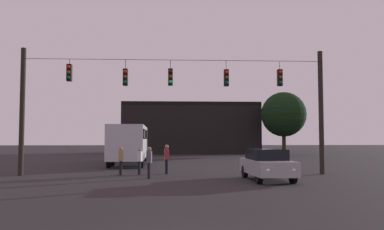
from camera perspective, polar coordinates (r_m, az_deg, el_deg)
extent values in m
plane|color=black|center=(31.52, -2.69, -7.15)|extent=(168.00, 168.00, 0.00)
cylinder|color=black|center=(23.62, -23.58, 0.51)|extent=(0.28, 0.28, 7.11)
cylinder|color=black|center=(23.70, 18.35, 0.39)|extent=(0.28, 0.28, 7.11)
cylinder|color=black|center=(22.49, -2.56, 8.03)|extent=(16.93, 0.02, 0.02)
cylinder|color=black|center=(23.20, -17.47, 7.43)|extent=(0.03, 0.03, 0.30)
cube|color=black|center=(23.09, -17.49, 5.91)|extent=(0.26, 0.32, 0.95)
sphere|color=red|center=(22.97, -17.60, 6.72)|extent=(0.20, 0.20, 0.20)
sphere|color=#5B3D0C|center=(22.92, -17.61, 5.98)|extent=(0.20, 0.20, 0.20)
sphere|color=#0C4219|center=(22.87, -17.62, 5.24)|extent=(0.20, 0.20, 0.20)
cylinder|color=black|center=(22.59, -9.69, 7.31)|extent=(0.03, 0.03, 0.53)
cube|color=black|center=(22.47, -9.71, 5.46)|extent=(0.26, 0.32, 0.95)
sphere|color=red|center=(22.34, -9.76, 6.29)|extent=(0.20, 0.20, 0.20)
sphere|color=#5B3D0C|center=(22.29, -9.76, 5.53)|extent=(0.20, 0.20, 0.20)
sphere|color=#0C4219|center=(22.25, -9.77, 4.77)|extent=(0.20, 0.20, 0.20)
cylinder|color=black|center=(22.44, -3.16, 7.38)|extent=(0.03, 0.03, 0.50)
cube|color=black|center=(22.32, -3.17, 5.56)|extent=(0.26, 0.32, 0.95)
sphere|color=#510A0A|center=(22.19, -3.17, 6.39)|extent=(0.20, 0.20, 0.20)
sphere|color=#5B3D0C|center=(22.14, -3.17, 5.63)|extent=(0.20, 0.20, 0.20)
sphere|color=#1EE04C|center=(22.09, -3.18, 4.86)|extent=(0.20, 0.20, 0.20)
cylinder|color=black|center=(22.65, 5.02, 7.26)|extent=(0.03, 0.03, 0.52)
cube|color=black|center=(22.52, 5.03, 5.43)|extent=(0.26, 0.32, 0.95)
sphere|color=red|center=(22.39, 5.09, 6.25)|extent=(0.20, 0.20, 0.20)
sphere|color=#5B3D0C|center=(22.35, 5.09, 5.50)|extent=(0.20, 0.20, 0.20)
sphere|color=#0C4219|center=(22.30, 5.10, 4.73)|extent=(0.20, 0.20, 0.20)
cylinder|color=black|center=(23.28, 12.69, 7.08)|extent=(0.03, 0.03, 0.49)
cube|color=black|center=(23.16, 12.71, 5.33)|extent=(0.26, 0.32, 0.95)
sphere|color=red|center=(23.03, 12.82, 6.14)|extent=(0.20, 0.20, 0.20)
sphere|color=#5B3D0C|center=(22.99, 12.83, 5.40)|extent=(0.20, 0.20, 0.20)
sphere|color=#0C4219|center=(22.94, 12.84, 4.66)|extent=(0.20, 0.20, 0.20)
cube|color=#B7BCC6|center=(31.70, -9.06, -3.92)|extent=(2.87, 11.08, 2.50)
cube|color=black|center=(31.70, -9.05, -2.82)|extent=(2.89, 10.42, 0.70)
cylinder|color=black|center=(35.77, -10.39, -5.85)|extent=(0.31, 1.01, 1.00)
cylinder|color=black|center=(35.63, -6.82, -5.89)|extent=(0.31, 1.01, 1.00)
cylinder|color=black|center=(29.65, -11.55, -6.35)|extent=(0.31, 1.01, 1.00)
cylinder|color=black|center=(29.48, -7.24, -6.41)|extent=(0.31, 1.01, 1.00)
cylinder|color=black|center=(27.69, -12.03, -6.56)|extent=(0.31, 1.01, 1.00)
cylinder|color=black|center=(27.50, -7.41, -6.63)|extent=(0.31, 1.01, 1.00)
cube|color=beige|center=(34.99, -8.65, -2.87)|extent=(2.59, 0.89, 0.56)
cube|color=beige|center=(28.96, -9.45, -2.76)|extent=(2.59, 0.89, 0.56)
cube|color=#99999E|center=(19.60, 10.92, -7.44)|extent=(1.97, 4.37, 0.68)
cube|color=black|center=(19.71, 10.78, -5.67)|extent=(1.68, 2.38, 0.52)
cylinder|color=black|center=(18.53, 14.54, -8.68)|extent=(0.25, 0.65, 0.64)
cylinder|color=black|center=(18.06, 9.76, -8.88)|extent=(0.25, 0.65, 0.64)
cylinder|color=black|center=(21.21, 11.93, -8.04)|extent=(0.25, 0.65, 0.64)
cylinder|color=black|center=(20.80, 7.72, -8.17)|extent=(0.25, 0.65, 0.64)
sphere|color=white|center=(17.79, 14.61, -7.81)|extent=(0.18, 0.18, 0.18)
sphere|color=white|center=(17.43, 11.02, -7.95)|extent=(0.18, 0.18, 0.18)
cylinder|color=black|center=(22.65, -3.69, -7.56)|extent=(0.14, 0.14, 0.83)
cylinder|color=black|center=(22.81, -3.77, -7.53)|extent=(0.14, 0.14, 0.83)
cube|color=maroon|center=(22.69, -3.73, -5.71)|extent=(0.31, 0.40, 0.62)
sphere|color=#8C6B51|center=(22.67, -3.72, -4.64)|extent=(0.23, 0.23, 0.23)
cylinder|color=black|center=(20.26, -6.26, -8.08)|extent=(0.14, 0.14, 0.80)
cylinder|color=black|center=(20.11, -6.33, -8.12)|extent=(0.14, 0.14, 0.80)
cube|color=#4C4C56|center=(20.14, -6.28, -6.11)|extent=(0.28, 0.38, 0.60)
sphere|color=#8C6B51|center=(20.12, -6.27, -4.95)|extent=(0.22, 0.22, 0.22)
cylinder|color=black|center=(22.40, -10.41, -7.62)|extent=(0.14, 0.14, 0.78)
cylinder|color=black|center=(22.24, -10.36, -7.65)|extent=(0.14, 0.14, 0.78)
cube|color=#997F4C|center=(22.28, -10.36, -5.89)|extent=(0.32, 0.41, 0.58)
sphere|color=#8C6B51|center=(22.27, -10.35, -4.87)|extent=(0.21, 0.21, 0.21)
cylinder|color=black|center=(22.54, -7.63, -7.66)|extent=(0.14, 0.14, 0.75)
cylinder|color=black|center=(22.39, -7.74, -7.69)|extent=(0.14, 0.14, 0.75)
cube|color=silver|center=(22.42, -7.67, -6.01)|extent=(0.30, 0.40, 0.56)
sphere|color=#8C6B51|center=(22.41, -7.66, -5.03)|extent=(0.20, 0.20, 0.20)
cube|color=black|center=(54.69, -0.28, -2.28)|extent=(18.02, 9.97, 6.27)
cube|color=black|center=(54.86, -0.28, 1.25)|extent=(18.02, 9.97, 0.50)
cylinder|color=#2D2116|center=(49.22, 13.30, -3.93)|extent=(0.47, 0.47, 3.07)
sphere|color=black|center=(49.31, 13.25, 0.10)|extent=(5.51, 5.51, 5.51)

